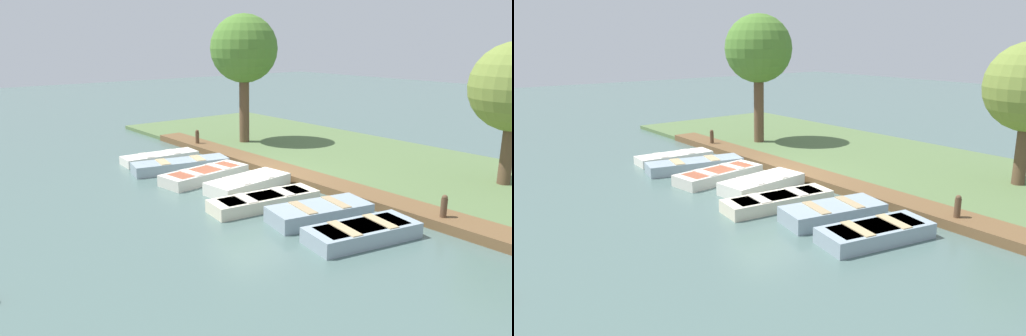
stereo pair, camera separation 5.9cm
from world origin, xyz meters
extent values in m
plane|color=#4C6660|center=(0.00, 0.00, 0.00)|extent=(80.00, 80.00, 0.00)
cube|color=#567042|center=(-5.00, 0.00, 0.08)|extent=(8.00, 24.00, 0.17)
cube|color=brown|center=(-1.48, 0.00, 0.13)|extent=(1.04, 16.18, 0.26)
cube|color=silver|center=(0.97, -4.45, 0.16)|extent=(2.93, 1.13, 0.31)
cube|color=teal|center=(0.97, -4.45, 0.30)|extent=(2.40, 0.89, 0.02)
cube|color=beige|center=(1.52, -4.49, 0.32)|extent=(0.34, 0.89, 0.03)
cube|color=beige|center=(0.43, -4.42, 0.32)|extent=(0.34, 0.89, 0.03)
cube|color=#8C9EA8|center=(1.02, -2.79, 0.19)|extent=(3.52, 1.69, 0.38)
cube|color=#4C709E|center=(1.02, -2.79, 0.36)|extent=(2.88, 1.35, 0.03)
cube|color=tan|center=(1.65, -2.93, 0.39)|extent=(0.53, 0.96, 0.03)
cube|color=tan|center=(0.39, -2.65, 0.39)|extent=(0.53, 0.96, 0.03)
cube|color=beige|center=(1.04, -1.18, 0.18)|extent=(3.15, 1.48, 0.36)
cube|color=#994C33|center=(1.04, -1.18, 0.35)|extent=(2.57, 1.17, 0.03)
cube|color=beige|center=(1.61, -1.11, 0.38)|extent=(0.43, 1.05, 0.03)
cube|color=beige|center=(0.47, -1.26, 0.38)|extent=(0.43, 1.05, 0.03)
cube|color=silver|center=(0.58, 0.59, 0.20)|extent=(2.82, 1.44, 0.39)
cube|color=beige|center=(0.58, 0.59, 0.38)|extent=(2.31, 1.14, 0.03)
cube|color=beige|center=(1.09, 0.65, 0.41)|extent=(0.39, 1.08, 0.03)
cube|color=beige|center=(0.07, 0.54, 0.41)|extent=(0.39, 1.08, 0.03)
cube|color=beige|center=(1.22, 2.17, 0.18)|extent=(3.29, 1.37, 0.35)
cube|color=#6B7F51|center=(1.22, 2.17, 0.34)|extent=(2.69, 1.09, 0.03)
cube|color=beige|center=(1.83, 2.09, 0.37)|extent=(0.43, 0.92, 0.03)
cube|color=beige|center=(0.62, 2.25, 0.37)|extent=(0.43, 0.92, 0.03)
cube|color=#8C9EA8|center=(0.77, 3.87, 0.21)|extent=(2.86, 1.68, 0.42)
cube|color=teal|center=(0.77, 3.87, 0.40)|extent=(2.34, 1.33, 0.03)
cube|color=tan|center=(1.26, 3.76, 0.43)|extent=(0.49, 1.07, 0.03)
cube|color=tan|center=(0.27, 3.98, 0.43)|extent=(0.49, 1.07, 0.03)
cube|color=#8C9EA8|center=(0.93, 5.43, 0.19)|extent=(2.92, 1.63, 0.38)
cube|color=beige|center=(0.93, 5.43, 0.36)|extent=(2.38, 1.30, 0.03)
cube|color=tan|center=(1.44, 5.32, 0.39)|extent=(0.47, 1.05, 0.03)
cube|color=tan|center=(0.42, 5.53, 0.39)|extent=(0.47, 1.05, 0.03)
cylinder|color=brown|center=(-1.34, -5.44, 0.37)|extent=(0.16, 0.16, 0.74)
sphere|color=brown|center=(-1.34, -5.44, 0.77)|extent=(0.14, 0.14, 0.14)
cylinder|color=brown|center=(-1.34, 6.12, 0.37)|extent=(0.16, 0.16, 0.74)
sphere|color=brown|center=(-1.34, 6.12, 0.77)|extent=(0.14, 0.14, 0.14)
cylinder|color=brown|center=(-3.40, -4.84, 1.69)|extent=(0.43, 0.43, 3.39)
sphere|color=#4C7A2D|center=(-3.40, -4.84, 4.18)|extent=(2.87, 2.87, 2.87)
cylinder|color=brown|center=(-5.79, 5.49, 1.23)|extent=(0.39, 0.39, 2.45)
camera|label=1|loc=(9.67, 12.43, 4.61)|focal=35.00mm
camera|label=2|loc=(9.63, 12.47, 4.61)|focal=35.00mm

